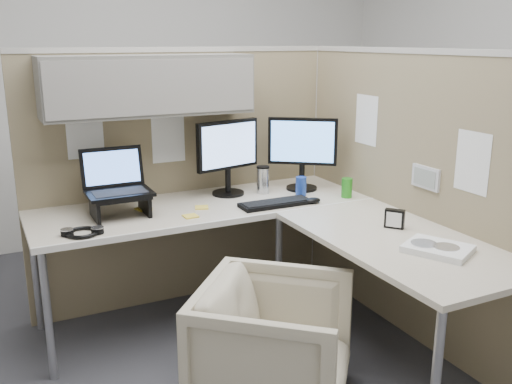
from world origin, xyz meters
name	(u,v)px	position (x,y,z in m)	size (l,w,h in m)	color
ground	(260,353)	(0.00, 0.00, 0.00)	(4.50, 4.50, 0.00)	#343439
partition_back	(168,137)	(-0.22, 0.83, 1.10)	(2.00, 0.36, 1.63)	#8E7E5D
partition_right	(406,194)	(0.90, -0.07, 0.82)	(0.07, 2.03, 1.63)	#8E7E5D
desk	(270,225)	(0.12, 0.13, 0.69)	(2.00, 1.98, 0.73)	beige
office_chair	(274,340)	(-0.15, -0.44, 0.34)	(0.66, 0.62, 0.68)	#BFB498
monitor_left	(228,151)	(0.11, 0.67, 1.00)	(0.44, 0.20, 0.47)	black
monitor_right	(302,148)	(0.59, 0.58, 1.00)	(0.38, 0.29, 0.47)	black
laptop_station	(118,191)	(-0.60, 0.55, 0.87)	(0.35, 0.30, 0.36)	black
keyboard	(276,204)	(0.26, 0.32, 0.74)	(0.43, 0.14, 0.02)	black
mouse	(313,201)	(0.49, 0.27, 0.75)	(0.10, 0.06, 0.03)	black
travel_mug	(263,180)	(0.32, 0.61, 0.82)	(0.08, 0.08, 0.17)	silver
soda_can_green	(347,188)	(0.74, 0.29, 0.79)	(0.07, 0.07, 0.12)	#268C1E
soda_can_silver	(301,186)	(0.51, 0.45, 0.79)	(0.07, 0.07, 0.12)	#1E3FA5
sticky_note_d	(202,207)	(-0.14, 0.47, 0.73)	(0.08, 0.08, 0.01)	yellow
sticky_note_a	(190,216)	(-0.26, 0.34, 0.73)	(0.08, 0.08, 0.01)	yellow
sticky_note_c	(143,209)	(-0.45, 0.59, 0.73)	(0.08, 0.08, 0.01)	yellow
headphones	(82,232)	(-0.85, 0.30, 0.74)	(0.20, 0.20, 0.03)	black
paper_stack	(438,249)	(0.58, -0.67, 0.75)	(0.33, 0.35, 0.03)	white
desk_clock	(395,219)	(0.62, -0.31, 0.78)	(0.09, 0.10, 0.10)	black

